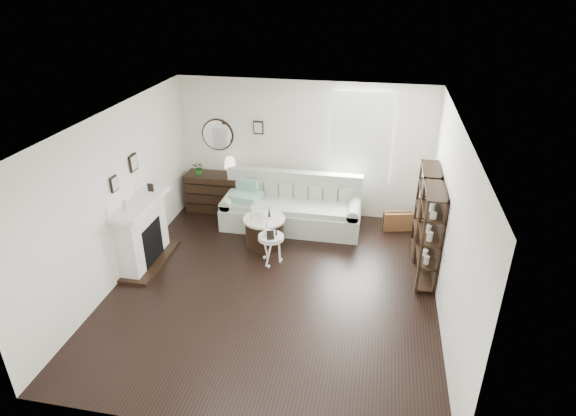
% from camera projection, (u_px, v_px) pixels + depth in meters
% --- Properties ---
extents(room, '(5.50, 5.50, 5.50)m').
position_uv_depth(room, '(341.00, 140.00, 9.19)').
color(room, black).
rests_on(room, ground).
extents(fireplace, '(0.50, 1.40, 1.84)m').
position_uv_depth(fireplace, '(143.00, 234.00, 8.07)').
color(fireplace, white).
rests_on(fireplace, ground).
extents(shelf_unit_far, '(0.30, 0.80, 1.60)m').
position_uv_depth(shelf_unit_far, '(426.00, 211.00, 8.26)').
color(shelf_unit_far, black).
rests_on(shelf_unit_far, ground).
extents(shelf_unit_near, '(0.30, 0.80, 1.60)m').
position_uv_depth(shelf_unit_near, '(429.00, 237.00, 7.46)').
color(shelf_unit_near, black).
rests_on(shelf_unit_near, ground).
extents(sofa, '(2.65, 0.92, 1.03)m').
position_uv_depth(sofa, '(292.00, 210.00, 9.34)').
color(sofa, '#9EA997').
rests_on(sofa, ground).
extents(quilt, '(0.63, 0.55, 0.14)m').
position_uv_depth(quilt, '(246.00, 197.00, 9.26)').
color(quilt, '#23805B').
rests_on(quilt, sofa).
extents(suitcase, '(0.57, 0.31, 0.36)m').
position_uv_depth(suitcase, '(398.00, 221.00, 9.26)').
color(suitcase, brown).
rests_on(suitcase, ground).
extents(dresser, '(1.19, 0.51, 0.79)m').
position_uv_depth(dresser, '(216.00, 192.00, 9.95)').
color(dresser, black).
rests_on(dresser, ground).
extents(table_lamp, '(0.27, 0.27, 0.39)m').
position_uv_depth(table_lamp, '(230.00, 167.00, 9.63)').
color(table_lamp, '#F4E7CE').
rests_on(table_lamp, dresser).
extents(potted_plant, '(0.29, 0.27, 0.27)m').
position_uv_depth(potted_plant, '(199.00, 168.00, 9.72)').
color(potted_plant, '#1D5C1A').
rests_on(potted_plant, dresser).
extents(drum_table, '(0.76, 0.76, 0.52)m').
position_uv_depth(drum_table, '(264.00, 231.00, 8.74)').
color(drum_table, black).
rests_on(drum_table, ground).
extents(pedestal_table, '(0.44, 0.44, 0.53)m').
position_uv_depth(pedestal_table, '(271.00, 238.00, 8.07)').
color(pedestal_table, silver).
rests_on(pedestal_table, ground).
extents(eiffel_drum, '(0.14, 0.14, 0.21)m').
position_uv_depth(eiffel_drum, '(269.00, 212.00, 8.61)').
color(eiffel_drum, black).
rests_on(eiffel_drum, drum_table).
extents(bottle_drum, '(0.07, 0.07, 0.31)m').
position_uv_depth(bottle_drum, '(252.00, 211.00, 8.52)').
color(bottle_drum, silver).
rests_on(bottle_drum, drum_table).
extents(card_frame_drum, '(0.16, 0.09, 0.20)m').
position_uv_depth(card_frame_drum, '(259.00, 217.00, 8.43)').
color(card_frame_drum, silver).
rests_on(card_frame_drum, drum_table).
extents(eiffel_ped, '(0.11, 0.11, 0.16)m').
position_uv_depth(eiffel_ped, '(276.00, 231.00, 8.02)').
color(eiffel_ped, black).
rests_on(eiffel_ped, pedestal_table).
extents(flask_ped, '(0.13, 0.13, 0.23)m').
position_uv_depth(flask_ped, '(267.00, 229.00, 8.03)').
color(flask_ped, silver).
rests_on(flask_ped, pedestal_table).
extents(card_frame_ped, '(0.13, 0.08, 0.16)m').
position_uv_depth(card_frame_ped, '(270.00, 235.00, 7.91)').
color(card_frame_ped, black).
rests_on(card_frame_ped, pedestal_table).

